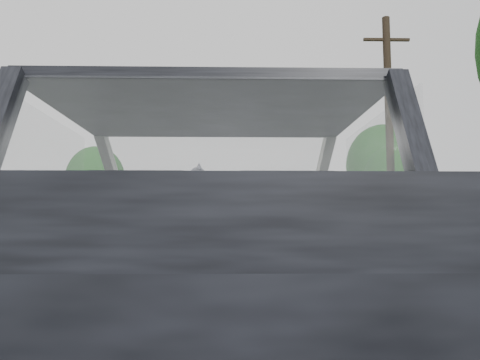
{
  "coord_description": "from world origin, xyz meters",
  "views": [
    {
      "loc": [
        0.09,
        -2.91,
        0.79
      ],
      "look_at": [
        0.17,
        0.52,
        1.14
      ],
      "focal_mm": 35.0,
      "sensor_mm": 36.0,
      "label": 1
    }
  ],
  "objects_px": {
    "other_car": "(228,227)",
    "subject_car": "(215,238)",
    "cat": "(233,187)",
    "utility_pole": "(389,131)",
    "highway_sign": "(315,220)"
  },
  "relations": [
    {
      "from": "cat",
      "to": "highway_sign",
      "type": "relative_size",
      "value": 0.25
    },
    {
      "from": "subject_car",
      "to": "highway_sign",
      "type": "relative_size",
      "value": 1.67
    },
    {
      "from": "highway_sign",
      "to": "utility_pole",
      "type": "relative_size",
      "value": 0.28
    },
    {
      "from": "cat",
      "to": "highway_sign",
      "type": "distance_m",
      "value": 24.69
    },
    {
      "from": "subject_car",
      "to": "highway_sign",
      "type": "distance_m",
      "value": 25.29
    },
    {
      "from": "subject_car",
      "to": "other_car",
      "type": "distance_m",
      "value": 23.14
    },
    {
      "from": "subject_car",
      "to": "highway_sign",
      "type": "height_order",
      "value": "highway_sign"
    },
    {
      "from": "highway_sign",
      "to": "cat",
      "type": "bearing_deg",
      "value": -89.03
    },
    {
      "from": "subject_car",
      "to": "other_car",
      "type": "height_order",
      "value": "other_car"
    },
    {
      "from": "cat",
      "to": "highway_sign",
      "type": "xyz_separation_m",
      "value": [
        5.04,
        24.17,
        0.11
      ]
    },
    {
      "from": "subject_car",
      "to": "other_car",
      "type": "bearing_deg",
      "value": 90.03
    },
    {
      "from": "other_car",
      "to": "subject_car",
      "type": "bearing_deg",
      "value": -98.99
    },
    {
      "from": "cat",
      "to": "utility_pole",
      "type": "distance_m",
      "value": 14.48
    },
    {
      "from": "utility_pole",
      "to": "other_car",
      "type": "bearing_deg",
      "value": 121.27
    },
    {
      "from": "subject_car",
      "to": "utility_pole",
      "type": "height_order",
      "value": "utility_pole"
    }
  ]
}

